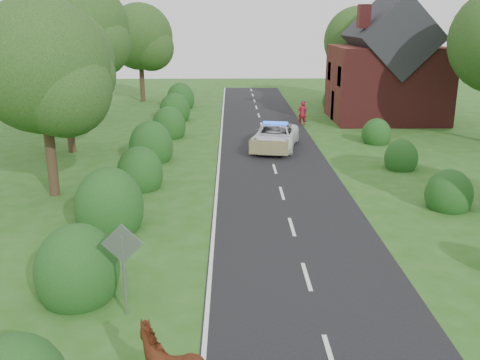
{
  "coord_description": "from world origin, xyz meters",
  "views": [
    {
      "loc": [
        -2.25,
        -10.45,
        7.41
      ],
      "look_at": [
        -1.9,
        9.81,
        1.3
      ],
      "focal_mm": 40.0,
      "sensor_mm": 36.0,
      "label": 1
    }
  ],
  "objects_px": {
    "road_sign": "(123,256)",
    "pedestrian_red": "(302,113)",
    "police_van": "(275,136)",
    "pedestrian_purple": "(303,111)"
  },
  "relations": [
    {
      "from": "road_sign",
      "to": "pedestrian_red",
      "type": "height_order",
      "value": "road_sign"
    },
    {
      "from": "road_sign",
      "to": "police_van",
      "type": "height_order",
      "value": "road_sign"
    },
    {
      "from": "police_van",
      "to": "pedestrian_red",
      "type": "bearing_deg",
      "value": 83.26
    },
    {
      "from": "police_van",
      "to": "pedestrian_red",
      "type": "distance_m",
      "value": 7.92
    },
    {
      "from": "pedestrian_red",
      "to": "pedestrian_purple",
      "type": "height_order",
      "value": "pedestrian_red"
    },
    {
      "from": "police_van",
      "to": "road_sign",
      "type": "bearing_deg",
      "value": -93.83
    },
    {
      "from": "police_van",
      "to": "pedestrian_purple",
      "type": "height_order",
      "value": "police_van"
    },
    {
      "from": "road_sign",
      "to": "pedestrian_purple",
      "type": "bearing_deg",
      "value": 73.42
    },
    {
      "from": "pedestrian_purple",
      "to": "police_van",
      "type": "bearing_deg",
      "value": 108.63
    },
    {
      "from": "road_sign",
      "to": "pedestrian_purple",
      "type": "height_order",
      "value": "road_sign"
    }
  ]
}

